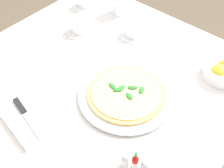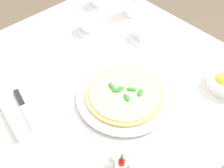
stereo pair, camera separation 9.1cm
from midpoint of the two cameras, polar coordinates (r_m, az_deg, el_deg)
dining_table at (r=1.27m, az=0.08°, el=-3.41°), size 1.04×1.04×0.76m
pizza_plate at (r=1.09m, az=4.70°, el=-2.45°), size 0.34×0.34×0.02m
pizza at (r=1.08m, az=4.74°, el=-1.96°), size 0.28×0.28×0.02m
coffee_cup_far_left at (r=1.38m, az=-2.23°, el=10.82°), size 0.13×0.13×0.06m
coffee_cup_near_left at (r=0.92m, az=-9.49°, el=-14.90°), size 0.13×0.13×0.06m
coffee_cup_back_corner at (r=1.35m, az=7.60°, el=9.29°), size 0.13×0.13×0.06m
water_glass_right_edge at (r=1.48m, az=5.48°, el=14.38°), size 0.07×0.07×0.11m
napkin_folded at (r=1.08m, az=-13.49°, el=-4.67°), size 0.24×0.16×0.02m
dinner_knife at (r=1.07m, az=-13.57°, el=-4.30°), size 0.19×0.06×0.01m
hot_sauce_bottle at (r=0.91m, az=4.74°, el=-14.59°), size 0.02×0.02×0.08m
pepper_shaker at (r=0.92m, az=2.98°, el=-14.14°), size 0.03×0.03×0.06m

